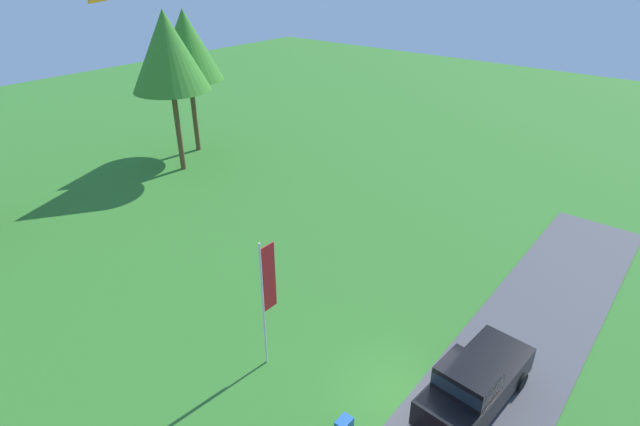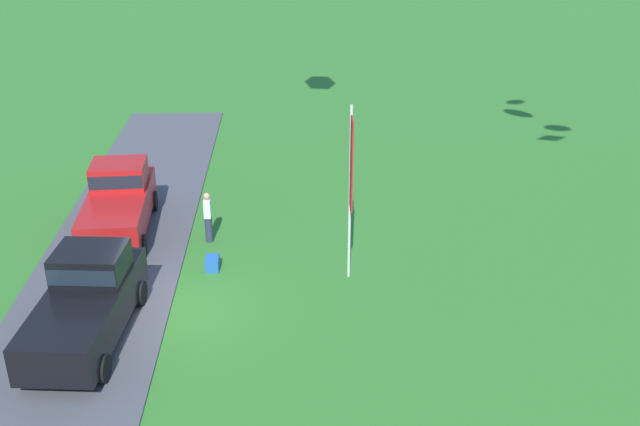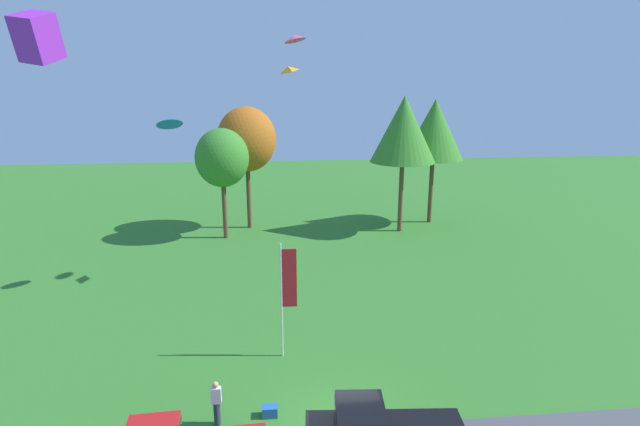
{
  "view_description": "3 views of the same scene",
  "coord_description": "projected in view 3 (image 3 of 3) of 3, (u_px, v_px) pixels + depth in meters",
  "views": [
    {
      "loc": [
        -11.52,
        -5.54,
        13.81
      ],
      "look_at": [
        2.56,
        5.87,
        4.32
      ],
      "focal_mm": 28.0,
      "sensor_mm": 36.0,
      "label": 1
    },
    {
      "loc": [
        17.53,
        3.38,
        11.09
      ],
      "look_at": [
        1.1,
        4.0,
        3.43
      ],
      "focal_mm": 42.0,
      "sensor_mm": 36.0,
      "label": 2
    },
    {
      "loc": [
        -2.07,
        -14.89,
        11.89
      ],
      "look_at": [
        0.09,
        7.0,
        5.99
      ],
      "focal_mm": 28.0,
      "sensor_mm": 36.0,
      "label": 3
    }
  ],
  "objects": [
    {
      "name": "cooler_box",
      "position": [
        270.0,
        411.0,
        18.16
      ],
      "size": [
        0.56,
        0.4,
        0.4
      ],
      "primitive_type": "cube",
      "color": "blue",
      "rests_on": "ground"
    },
    {
      "name": "kite_delta_near_flag",
      "position": [
        169.0,
        121.0,
        27.39
      ],
      "size": [
        1.83,
        1.84,
        0.97
      ],
      "primitive_type": "cone",
      "rotation": [
        -0.46,
        0.0,
        0.33
      ],
      "color": "blue"
    },
    {
      "name": "tree_far_left",
      "position": [
        247.0,
        140.0,
        39.54
      ],
      "size": [
        4.67,
        4.67,
        9.87
      ],
      "color": "brown",
      "rests_on": "ground"
    },
    {
      "name": "tree_far_right",
      "position": [
        404.0,
        129.0,
        38.4
      ],
      "size": [
        5.08,
        5.08,
        10.73
      ],
      "color": "brown",
      "rests_on": "ground"
    },
    {
      "name": "flag_banner",
      "position": [
        287.0,
        286.0,
        21.34
      ],
      "size": [
        0.71,
        0.08,
        5.27
      ],
      "color": "silver",
      "rests_on": "ground"
    },
    {
      "name": "kite_delta_high_left",
      "position": [
        294.0,
        38.0,
        27.55
      ],
      "size": [
        1.69,
        1.68,
        0.6
      ],
      "primitive_type": "cone",
      "rotation": [
        0.24,
        0.0,
        4.2
      ],
      "color": "#EA4C9E"
    },
    {
      "name": "tree_lone_near",
      "position": [
        434.0,
        130.0,
        40.98
      ],
      "size": [
        4.92,
        4.92,
        10.39
      ],
      "color": "brown",
      "rests_on": "ground"
    },
    {
      "name": "tree_right_of_center",
      "position": [
        222.0,
        158.0,
        37.13
      ],
      "size": [
        4.0,
        4.0,
        8.44
      ],
      "color": "brown",
      "rests_on": "ground"
    },
    {
      "name": "kite_diamond_topmost",
      "position": [
        288.0,
        69.0,
        27.36
      ],
      "size": [
        1.06,
        1.18,
        0.52
      ],
      "primitive_type": "pyramid",
      "rotation": [
        0.26,
        0.0,
        4.88
      ],
      "color": "orange"
    },
    {
      "name": "kite_box_low_drifter",
      "position": [
        37.0,
        37.0,
        16.65
      ],
      "size": [
        1.45,
        1.84,
        1.87
      ],
      "primitive_type": "cube",
      "rotation": [
        -0.13,
        0.3,
        4.25
      ],
      "color": "purple"
    },
    {
      "name": "person_watching_sky",
      "position": [
        216.0,
        403.0,
        17.55
      ],
      "size": [
        0.36,
        0.24,
        1.71
      ],
      "color": "#2D334C",
      "rests_on": "ground"
    }
  ]
}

